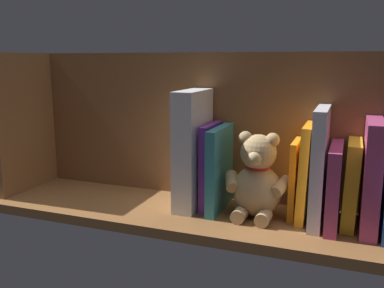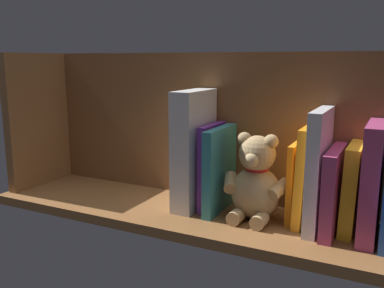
# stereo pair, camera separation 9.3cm
# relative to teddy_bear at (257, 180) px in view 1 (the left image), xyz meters

# --- Properties ---
(ground_plane) EXTENTS (0.97, 0.26, 0.02)m
(ground_plane) POSITION_rel_teddy_bear_xyz_m (0.15, 0.01, -0.09)
(ground_plane) COLOR brown
(shelf_back_panel) EXTENTS (0.97, 0.02, 0.35)m
(shelf_back_panel) POSITION_rel_teddy_bear_xyz_m (0.15, -0.10, 0.09)
(shelf_back_panel) COLOR brown
(shelf_back_panel) RESTS_ON ground_plane
(shelf_side_divider) EXTENTS (0.02, 0.20, 0.35)m
(shelf_side_divider) POSITION_rel_teddy_bear_xyz_m (0.61, 0.01, 0.09)
(shelf_side_divider) COLOR brown
(shelf_side_divider) RESTS_ON ground_plane
(book_1) EXTENTS (0.03, 0.15, 0.22)m
(book_1) POSITION_rel_teddy_bear_xyz_m (-0.22, -0.01, 0.03)
(book_1) COLOR #B23F72
(book_1) RESTS_ON ground_plane
(book_2) EXTENTS (0.03, 0.12, 0.18)m
(book_2) POSITION_rel_teddy_bear_xyz_m (-0.19, -0.02, 0.01)
(book_2) COLOR yellow
(book_2) RESTS_ON ground_plane
(book_3) EXTENTS (0.02, 0.16, 0.17)m
(book_3) POSITION_rel_teddy_bear_xyz_m (-0.16, -0.01, 0.00)
(book_3) COLOR #B23F72
(book_3) RESTS_ON ground_plane
(book_4) EXTENTS (0.03, 0.15, 0.24)m
(book_4) POSITION_rel_teddy_bear_xyz_m (-0.13, -0.01, 0.04)
(book_4) COLOR silver
(book_4) RESTS_ON ground_plane
(book_5) EXTENTS (0.02, 0.12, 0.20)m
(book_5) POSITION_rel_teddy_bear_xyz_m (-0.10, -0.02, 0.02)
(book_5) COLOR orange
(book_5) RESTS_ON ground_plane
(book_6) EXTENTS (0.01, 0.11, 0.17)m
(book_6) POSITION_rel_teddy_bear_xyz_m (-0.07, -0.03, 0.00)
(book_6) COLOR orange
(book_6) RESTS_ON ground_plane
(teddy_bear) EXTENTS (0.15, 0.12, 0.19)m
(teddy_bear) POSITION_rel_teddy_bear_xyz_m (0.00, 0.00, 0.00)
(teddy_bear) COLOR tan
(teddy_bear) RESTS_ON ground_plane
(book_7) EXTENTS (0.02, 0.15, 0.19)m
(book_7) POSITION_rel_teddy_bear_xyz_m (0.09, -0.01, 0.01)
(book_7) COLOR teal
(book_7) RESTS_ON ground_plane
(book_8) EXTENTS (0.02, 0.12, 0.19)m
(book_8) POSITION_rel_teddy_bear_xyz_m (0.11, -0.03, 0.01)
(book_8) COLOR purple
(book_8) RESTS_ON ground_plane
(dictionary_thick_white) EXTENTS (0.05, 0.14, 0.27)m
(dictionary_thick_white) POSITION_rel_teddy_bear_xyz_m (0.15, -0.01, 0.05)
(dictionary_thick_white) COLOR white
(dictionary_thick_white) RESTS_ON ground_plane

